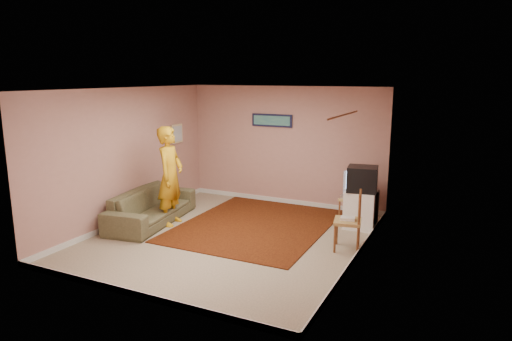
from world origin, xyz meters
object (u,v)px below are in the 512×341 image
at_px(crt_tv, 362,179).
at_px(tv_cabinet, 361,210).
at_px(chair_a, 352,194).
at_px(sofa, 152,206).
at_px(person, 170,176).
at_px(chair_b, 348,214).

bearing_deg(crt_tv, tv_cabinet, -0.00).
bearing_deg(chair_a, sofa, -144.38).
height_order(sofa, person, person).
distance_m(chair_a, chair_b, 1.57).
height_order(tv_cabinet, chair_a, chair_a).
bearing_deg(chair_b, person, -98.57).
height_order(crt_tv, person, person).
distance_m(crt_tv, chair_b, 1.23).
xyz_separation_m(tv_cabinet, chair_b, (0.05, -1.18, 0.25)).
bearing_deg(crt_tv, chair_b, -96.01).
xyz_separation_m(chair_b, person, (-3.40, -0.16, 0.34)).
bearing_deg(person, crt_tv, -79.57).
bearing_deg(tv_cabinet, chair_b, -87.58).
height_order(chair_a, chair_b, chair_b).
bearing_deg(sofa, person, -84.38).
height_order(tv_cabinet, crt_tv, crt_tv).
relative_size(sofa, person, 1.16).
bearing_deg(chair_a, crt_tv, -45.01).
bearing_deg(sofa, chair_a, -71.22).
height_order(tv_cabinet, chair_b, chair_b).
relative_size(chair_b, person, 0.29).
xyz_separation_m(chair_a, sofa, (-3.48, -1.80, -0.23)).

